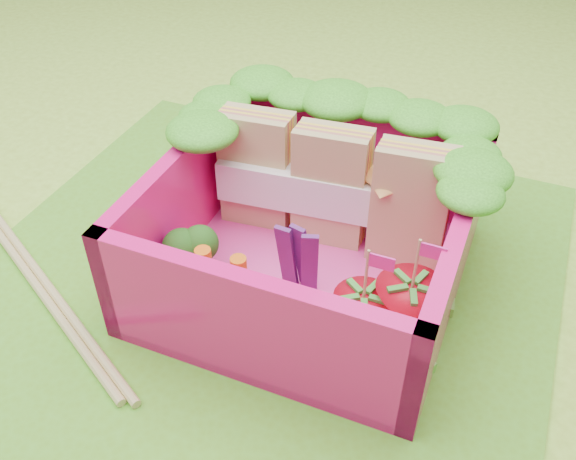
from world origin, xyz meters
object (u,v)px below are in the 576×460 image
(broccoli, at_px, (182,252))
(strawberry_right, at_px, (408,312))
(chopsticks, at_px, (18,253))
(sandwich_stack, at_px, (332,188))
(strawberry_left, at_px, (362,317))
(bento_box, at_px, (310,231))

(broccoli, xyz_separation_m, strawberry_right, (0.99, 0.05, -0.02))
(strawberry_right, distance_m, chopsticks, 1.85)
(sandwich_stack, xyz_separation_m, strawberry_left, (0.33, -0.56, -0.16))
(broccoli, xyz_separation_m, chopsticks, (-0.84, -0.12, -0.19))
(strawberry_left, xyz_separation_m, chopsticks, (-1.67, -0.09, -0.16))
(chopsticks, bearing_deg, sandwich_stack, 26.13)
(strawberry_left, bearing_deg, chopsticks, -176.78)
(broccoli, bearing_deg, bento_box, 29.18)
(broccoli, bearing_deg, chopsticks, -171.61)
(strawberry_right, height_order, chopsticks, strawberry_right)
(bento_box, xyz_separation_m, strawberry_right, (0.50, -0.22, -0.08))
(bento_box, bearing_deg, chopsticks, -163.41)
(bento_box, height_order, sandwich_stack, sandwich_stack)
(strawberry_left, relative_size, chopsticks, 0.24)
(strawberry_right, bearing_deg, broccoli, -177.23)
(bento_box, xyz_separation_m, chopsticks, (-1.33, -0.40, -0.26))
(bento_box, xyz_separation_m, strawberry_left, (0.34, -0.30, -0.10))
(bento_box, distance_m, strawberry_left, 0.46)
(bento_box, relative_size, strawberry_right, 2.50)
(bento_box, height_order, strawberry_left, bento_box)
(broccoli, relative_size, strawberry_left, 0.64)
(bento_box, bearing_deg, broccoli, -150.82)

